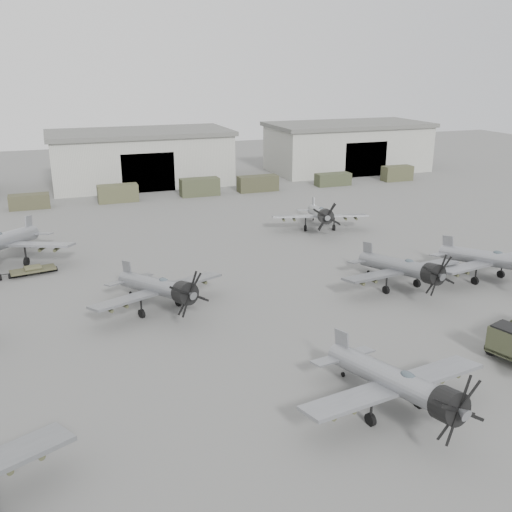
{
  "coord_description": "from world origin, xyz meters",
  "views": [
    {
      "loc": [
        -13.96,
        -32.18,
        18.79
      ],
      "look_at": [
        2.46,
        13.28,
        2.5
      ],
      "focal_mm": 40.0,
      "sensor_mm": 36.0,
      "label": 1
    }
  ],
  "objects": [
    {
      "name": "aircraft_mid_1",
      "position": [
        -6.89,
        9.66,
        2.08
      ],
      "size": [
        11.28,
        10.2,
        4.58
      ],
      "rotation": [
        0.0,
        0.0,
        0.38
      ],
      "color": "gray",
      "rests_on": "ground"
    },
    {
      "name": "support_truck_7",
      "position": [
        41.19,
        50.0,
        1.25
      ],
      "size": [
        5.15,
        2.2,
        2.49
      ],
      "primitive_type": "cube",
      "color": "#44452D",
      "rests_on": "ground"
    },
    {
      "name": "aircraft_mid_3",
      "position": [
        22.52,
        6.24,
        2.09
      ],
      "size": [
        11.57,
        10.41,
        4.59
      ],
      "rotation": [
        0.0,
        0.0,
        0.17
      ],
      "color": "gray",
      "rests_on": "ground"
    },
    {
      "name": "support_truck_6",
      "position": [
        29.06,
        50.0,
        1.0
      ],
      "size": [
        5.79,
        2.2,
        2.01
      ],
      "primitive_type": "cube",
      "color": "#3A4029",
      "rests_on": "ground"
    },
    {
      "name": "aircraft_near_1",
      "position": [
        2.78,
        -9.06,
        2.14
      ],
      "size": [
        11.84,
        10.65,
        4.7
      ],
      "rotation": [
        0.0,
        0.0,
        0.15
      ],
      "color": "gray",
      "rests_on": "ground"
    },
    {
      "name": "aircraft_far_1",
      "position": [
        15.3,
        26.51,
        2.07
      ],
      "size": [
        11.39,
        10.25,
        4.54
      ],
      "rotation": [
        0.0,
        0.0,
        -0.28
      ],
      "color": "#9FA2A8",
      "rests_on": "ground"
    },
    {
      "name": "tug_trailer",
      "position": [
        -19.08,
        21.77,
        0.53
      ],
      "size": [
        7.14,
        2.54,
        1.41
      ],
      "rotation": [
        0.0,
        0.0,
        0.18
      ],
      "color": "#42422B",
      "rests_on": "ground"
    },
    {
      "name": "aircraft_far_0",
      "position": [
        -19.17,
        25.94,
        2.44
      ],
      "size": [
        13.2,
        11.94,
        5.37
      ],
      "rotation": [
        0.0,
        0.0,
        -0.39
      ],
      "color": "gray",
      "rests_on": "ground"
    },
    {
      "name": "support_truck_3",
      "position": [
        -5.34,
        50.0,
        1.25
      ],
      "size": [
        5.65,
        2.2,
        2.49
      ],
      "primitive_type": "cube",
      "color": "#484930",
      "rests_on": "ground"
    },
    {
      "name": "support_truck_5",
      "position": [
        16.02,
        50.0,
        1.21
      ],
      "size": [
        6.29,
        2.2,
        2.42
      ],
      "primitive_type": "cube",
      "color": "#3B3B27",
      "rests_on": "ground"
    },
    {
      "name": "support_truck_4",
      "position": [
        6.72,
        50.0,
        1.32
      ],
      "size": [
        5.84,
        2.2,
        2.64
      ],
      "primitive_type": "cube",
      "color": "#3C412A",
      "rests_on": "ground"
    },
    {
      "name": "support_truck_2",
      "position": [
        -17.26,
        50.0,
        0.99
      ],
      "size": [
        5.3,
        2.2,
        1.99
      ],
      "primitive_type": "cube",
      "color": "#403F2A",
      "rests_on": "ground"
    },
    {
      "name": "aircraft_mid_2",
      "position": [
        13.82,
        7.0,
        2.09
      ],
      "size": [
        11.54,
        10.38,
        4.59
      ],
      "rotation": [
        0.0,
        0.0,
        0.12
      ],
      "color": "gray",
      "rests_on": "ground"
    },
    {
      "name": "hangar_center",
      "position": [
        0.0,
        61.96,
        4.37
      ],
      "size": [
        29.0,
        14.8,
        8.7
      ],
      "color": "#AEAFA4",
      "rests_on": "ground"
    },
    {
      "name": "ground",
      "position": [
        0.0,
        0.0,
        0.0
      ],
      "size": [
        220.0,
        220.0,
        0.0
      ],
      "primitive_type": "plane",
      "color": "#565654",
      "rests_on": "ground"
    },
    {
      "name": "hangar_right",
      "position": [
        38.0,
        61.96,
        4.37
      ],
      "size": [
        29.0,
        14.8,
        8.7
      ],
      "color": "#AEAFA4",
      "rests_on": "ground"
    }
  ]
}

